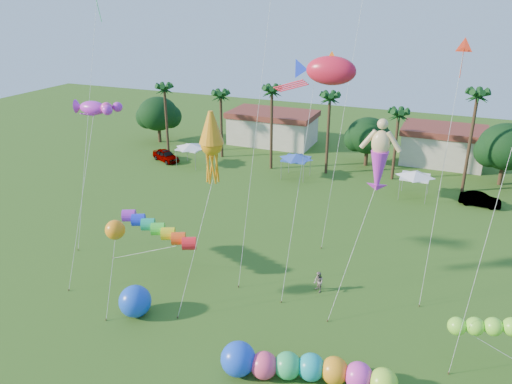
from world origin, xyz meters
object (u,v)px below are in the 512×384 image
at_px(car_a, 166,155).
at_px(spectator_b, 318,282).
at_px(blue_ball, 135,301).
at_px(car_b, 480,200).
at_px(caterpillar_inflatable, 300,368).

distance_m(car_a, spectator_b, 35.77).
distance_m(spectator_b, blue_ball, 13.47).
height_order(car_a, blue_ball, blue_ball).
bearing_deg(spectator_b, car_a, -175.41).
relative_size(car_b, spectator_b, 2.52).
bearing_deg(caterpillar_inflatable, spectator_b, 87.66).
relative_size(spectator_b, caterpillar_inflatable, 0.16).
bearing_deg(caterpillar_inflatable, car_b, 61.08).
xyz_separation_m(car_b, spectator_b, (-11.27, -22.50, 0.14)).
distance_m(car_a, blue_ball, 34.69).
height_order(car_a, car_b, car_a).
bearing_deg(spectator_b, blue_ball, -100.89).
distance_m(car_b, caterpillar_inflatable, 33.32).
bearing_deg(spectator_b, car_b, 107.27).
distance_m(car_a, caterpillar_inflatable, 43.41).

